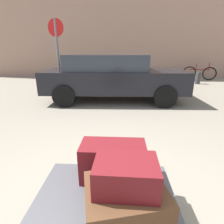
% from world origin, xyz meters
% --- Properties ---
extents(luggage_cart, '(1.17, 0.89, 0.34)m').
position_xyz_m(luggage_cart, '(0.00, 0.00, 0.27)').
color(luggage_cart, '#4C4C51').
rests_on(luggage_cart, ground_plane).
extents(suitcase_brown_stacked_top, '(0.64, 0.56, 0.27)m').
position_xyz_m(suitcase_brown_stacked_top, '(0.16, -0.19, 0.48)').
color(suitcase_brown_stacked_top, '#51331E').
rests_on(suitcase_brown_stacked_top, luggage_cart).
extents(duffel_bag_maroon_center, '(0.61, 0.31, 0.35)m').
position_xyz_m(duffel_bag_maroon_center, '(0.05, 0.26, 0.52)').
color(duffel_bag_maroon_center, maroon).
rests_on(duffel_bag_maroon_center, luggage_cart).
extents(duffel_bag_maroon_topmost_pile, '(0.43, 0.32, 0.21)m').
position_xyz_m(duffel_bag_maroon_topmost_pile, '(0.16, -0.19, 0.71)').
color(duffel_bag_maroon_topmost_pile, maroon).
rests_on(duffel_bag_maroon_topmost_pile, suitcase_brown_stacked_top).
extents(parked_car, '(4.34, 1.99, 1.42)m').
position_xyz_m(parked_car, '(-0.13, 4.54, 0.76)').
color(parked_car, black).
rests_on(parked_car, ground_plane).
extents(bicycle_leaning, '(1.66, 0.69, 0.96)m').
position_xyz_m(bicycle_leaning, '(4.58, 9.31, 0.37)').
color(bicycle_leaning, black).
rests_on(bicycle_leaning, ground_plane).
extents(bollard_kerb_near, '(0.23, 0.23, 0.57)m').
position_xyz_m(bollard_kerb_near, '(2.45, 7.84, 0.28)').
color(bollard_kerb_near, '#383838').
rests_on(bollard_kerb_near, ground_plane).
extents(bollard_kerb_mid, '(0.23, 0.23, 0.57)m').
position_xyz_m(bollard_kerb_mid, '(3.93, 7.84, 0.28)').
color(bollard_kerb_mid, '#383838').
rests_on(bollard_kerb_mid, ground_plane).
extents(no_parking_sign, '(0.49, 0.13, 2.41)m').
position_xyz_m(no_parking_sign, '(-1.76, 4.33, 1.49)').
color(no_parking_sign, slate).
rests_on(no_parking_sign, ground_plane).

